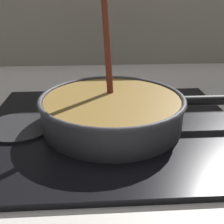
% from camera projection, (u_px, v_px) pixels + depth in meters
% --- Properties ---
extents(ground, '(2.40, 1.60, 0.04)m').
position_uv_depth(ground, '(63.00, 192.00, 0.45)').
color(ground, beige).
extents(hob_plate, '(0.56, 0.48, 0.01)m').
position_uv_depth(hob_plate, '(112.00, 128.00, 0.61)').
color(hob_plate, black).
rests_on(hob_plate, ground).
extents(burner_ring, '(0.21, 0.21, 0.01)m').
position_uv_depth(burner_ring, '(112.00, 124.00, 0.61)').
color(burner_ring, '#592D0C').
rests_on(burner_ring, hob_plate).
extents(spare_burner, '(0.15, 0.15, 0.01)m').
position_uv_depth(spare_burner, '(20.00, 127.00, 0.60)').
color(spare_burner, '#262628').
rests_on(spare_burner, hob_plate).
extents(cooking_pan, '(0.43, 0.31, 0.30)m').
position_uv_depth(cooking_pan, '(112.00, 110.00, 0.60)').
color(cooking_pan, '#38383D').
rests_on(cooking_pan, hob_plate).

